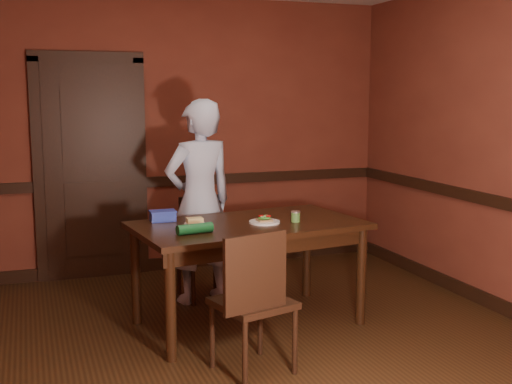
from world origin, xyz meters
TOP-DOWN VIEW (x-y plane):
  - floor at (0.00, 0.00)m, footprint 4.00×4.50m
  - wall_back at (0.00, 2.25)m, footprint 4.00×0.02m
  - wall_front at (0.00, -2.25)m, footprint 4.00×0.02m
  - dado_back at (0.00, 2.23)m, footprint 4.00×0.03m
  - dado_right at (1.99, 0.00)m, footprint 0.03×4.50m
  - baseboard_back at (0.00, 2.23)m, footprint 4.00×0.03m
  - baseboard_right at (1.99, 0.00)m, footprint 0.03×4.50m
  - door at (-1.00, 2.22)m, footprint 1.05×0.07m
  - dining_table at (-0.01, 0.49)m, footprint 1.81×1.16m
  - chair_far at (-0.16, 1.23)m, footprint 0.45×0.45m
  - chair_near at (-0.27, -0.33)m, footprint 0.54×0.54m
  - person at (-0.22, 1.17)m, footprint 0.71×0.55m
  - sandwich_plate at (0.10, 0.43)m, footprint 0.23×0.23m
  - sauce_jar at (0.33, 0.39)m, footprint 0.07×0.07m
  - cheese_saucer at (-0.41, 0.56)m, footprint 0.16×0.16m
  - food_tub at (-0.61, 0.76)m, footprint 0.20×0.14m
  - wrapped_veg at (-0.49, 0.24)m, footprint 0.27×0.11m

SIDE VIEW (x-z plane):
  - floor at x=0.00m, z-range -0.01..0.01m
  - baseboard_back at x=0.00m, z-range 0.00..0.12m
  - baseboard_right at x=1.99m, z-range 0.00..0.12m
  - dining_table at x=-0.01m, z-range 0.00..0.80m
  - chair_far at x=-0.16m, z-range 0.00..0.87m
  - chair_near at x=-0.27m, z-range 0.00..0.94m
  - sandwich_plate at x=0.10m, z-range 0.78..0.84m
  - cheese_saucer at x=-0.41m, z-range 0.79..0.84m
  - wrapped_veg at x=-0.49m, z-range 0.80..0.87m
  - food_tub at x=-0.61m, z-range 0.80..0.88m
  - sauce_jar at x=0.33m, z-range 0.80..0.88m
  - person at x=-0.22m, z-range 0.00..1.72m
  - dado_back at x=0.00m, z-range 0.85..0.95m
  - dado_right at x=1.99m, z-range 0.85..0.95m
  - door at x=-1.00m, z-range -0.01..2.19m
  - wall_back at x=0.00m, z-range 0.00..2.70m
  - wall_front at x=0.00m, z-range 0.00..2.70m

